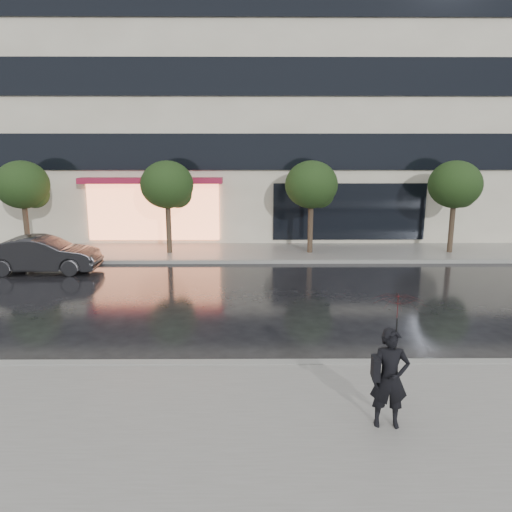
{
  "coord_description": "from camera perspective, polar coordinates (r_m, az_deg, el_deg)",
  "views": [
    {
      "loc": [
        0.55,
        -10.85,
        4.67
      ],
      "look_at": [
        0.65,
        3.61,
        1.4
      ],
      "focal_mm": 35.0,
      "sensor_mm": 36.0,
      "label": 1
    }
  ],
  "objects": [
    {
      "name": "sidewalk_near",
      "position": [
        8.9,
        -4.11,
        -18.47
      ],
      "size": [
        60.0,
        4.5,
        0.12
      ],
      "primitive_type": "cube",
      "color": "slate",
      "rests_on": "ground"
    },
    {
      "name": "tree_far_east",
      "position": [
        22.61,
        21.91,
        7.41
      ],
      "size": [
        2.2,
        2.2,
        3.99
      ],
      "color": "#33261C",
      "rests_on": "ground"
    },
    {
      "name": "curb_near",
      "position": [
        10.88,
        -3.35,
        -12.28
      ],
      "size": [
        60.0,
        0.25,
        0.14
      ],
      "primitive_type": "cube",
      "color": "gray",
      "rests_on": "ground"
    },
    {
      "name": "parked_car",
      "position": [
        19.96,
        -23.19,
        0.14
      ],
      "size": [
        4.11,
        1.53,
        1.34
      ],
      "primitive_type": "imported",
      "rotation": [
        0.0,
        0.0,
        1.6
      ],
      "color": "black",
      "rests_on": "ground"
    },
    {
      "name": "sidewalk_far",
      "position": [
        21.6,
        -1.85,
        0.42
      ],
      "size": [
        60.0,
        3.5,
        0.12
      ],
      "primitive_type": "cube",
      "color": "slate",
      "rests_on": "ground"
    },
    {
      "name": "tree_mid_east",
      "position": [
        21.1,
        6.5,
        7.92
      ],
      "size": [
        2.2,
        2.2,
        3.99
      ],
      "color": "#33261C",
      "rests_on": "ground"
    },
    {
      "name": "office_building",
      "position": [
        29.15,
        -1.58,
        21.29
      ],
      "size": [
        30.0,
        12.76,
        18.0
      ],
      "color": "beige",
      "rests_on": "ground"
    },
    {
      "name": "ground",
      "position": [
        11.82,
        -3.09,
        -10.54
      ],
      "size": [
        120.0,
        120.0,
        0.0
      ],
      "primitive_type": "plane",
      "color": "black",
      "rests_on": "ground"
    },
    {
      "name": "curb_far",
      "position": [
        19.89,
        -1.97,
        -0.63
      ],
      "size": [
        60.0,
        0.25,
        0.14
      ],
      "primitive_type": "cube",
      "color": "gray",
      "rests_on": "ground"
    },
    {
      "name": "pedestrian_with_umbrella",
      "position": [
        8.35,
        15.47,
        -9.71
      ],
      "size": [
        0.89,
        0.91,
        2.27
      ],
      "rotation": [
        0.0,
        0.0,
        -0.08
      ],
      "color": "black",
      "rests_on": "sidewalk_near"
    },
    {
      "name": "tree_far_west",
      "position": [
        23.0,
        -24.97,
        7.21
      ],
      "size": [
        2.2,
        2.2,
        3.99
      ],
      "color": "#33261C",
      "rests_on": "ground"
    },
    {
      "name": "tree_mid_west",
      "position": [
        21.24,
        -9.95,
        7.84
      ],
      "size": [
        2.2,
        2.2,
        3.99
      ],
      "color": "#33261C",
      "rests_on": "ground"
    }
  ]
}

